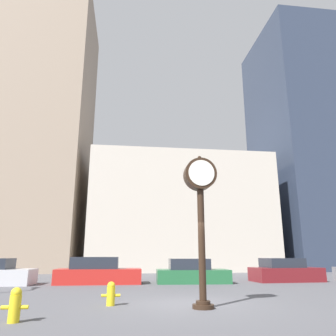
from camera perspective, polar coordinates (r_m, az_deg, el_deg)
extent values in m
plane|color=#515156|center=(11.29, 3.75, -22.63)|extent=(200.00, 200.00, 0.00)
cube|color=gray|center=(39.02, -23.23, 6.48)|extent=(12.74, 12.00, 29.85)
cube|color=beige|center=(35.65, 1.60, -8.24)|extent=(17.77, 12.00, 11.28)
cube|color=#2D384C|center=(42.65, 22.25, 3.83)|extent=(9.08, 12.00, 28.77)
cylinder|color=black|center=(10.47, 6.16, -22.86)|extent=(0.64, 0.64, 0.12)
cylinder|color=black|center=(10.46, 6.14, -22.26)|extent=(0.43, 0.43, 0.10)
cylinder|color=black|center=(10.38, 5.88, -12.86)|extent=(0.21, 0.21, 3.32)
cylinder|color=black|center=(10.67, 5.57, -1.14)|extent=(1.02, 0.46, 1.02)
cylinder|color=white|center=(10.44, 5.86, -0.83)|extent=(0.84, 0.02, 0.84)
cylinder|color=white|center=(10.90, 5.29, -1.44)|extent=(0.84, 0.02, 0.84)
sphere|color=black|center=(10.82, 5.50, 1.80)|extent=(0.12, 0.12, 0.12)
cube|color=red|center=(19.15, -11.97, -17.96)|extent=(4.58, 1.83, 0.79)
cube|color=#232833|center=(19.14, -12.56, -15.82)|extent=(2.52, 1.60, 0.62)
cube|color=#236038|center=(19.34, 4.33, -18.28)|extent=(4.12, 2.16, 0.73)
cube|color=#232833|center=(19.28, 3.67, -16.35)|extent=(2.30, 1.82, 0.59)
cube|color=maroon|center=(21.53, 19.85, -17.04)|extent=(4.06, 2.14, 0.80)
cube|color=#232833|center=(21.40, 19.21, -15.32)|extent=(2.27, 1.82, 0.54)
cylinder|color=yellow|center=(9.09, -25.15, -21.31)|extent=(0.27, 0.27, 0.61)
sphere|color=yellow|center=(9.05, -24.89, -19.12)|extent=(0.25, 0.25, 0.25)
cylinder|color=yellow|center=(9.15, -26.52, -20.92)|extent=(0.17, 0.09, 0.09)
cylinder|color=yellow|center=(9.03, -23.71, -21.31)|extent=(0.17, 0.09, 0.09)
cylinder|color=yellow|center=(11.10, -9.93, -21.16)|extent=(0.26, 0.26, 0.55)
sphere|color=yellow|center=(11.07, -9.85, -19.53)|extent=(0.24, 0.24, 0.24)
cylinder|color=yellow|center=(11.11, -11.09, -20.97)|extent=(0.17, 0.09, 0.09)
cylinder|color=yellow|center=(11.09, -8.76, -21.07)|extent=(0.17, 0.09, 0.09)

